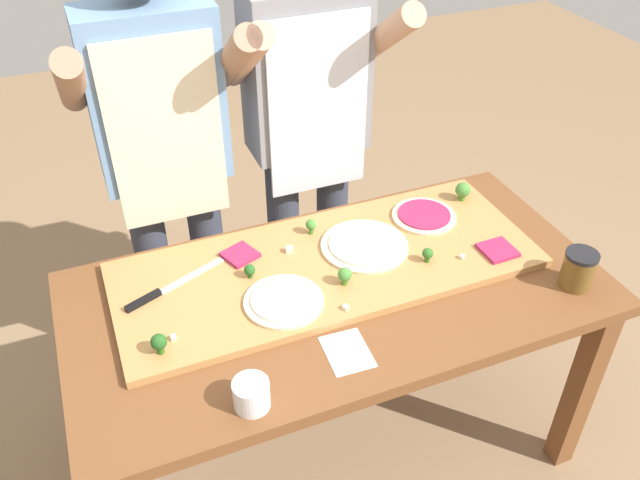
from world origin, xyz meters
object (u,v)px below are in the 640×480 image
object	(u,v)px
broccoli_floret_front_mid	(311,225)
recipe_note	(347,352)
broccoli_floret_back_right	(428,254)
cook_left	(164,148)
pizza_whole_white_garlic	(284,301)
pizza_slice_center	(498,250)
broccoli_floret_front_left	(250,270)
prep_table	(338,315)
broccoli_floret_center_right	(159,343)
cheese_crumble_d	(289,250)
cheese_crumble_c	(462,257)
flour_cup	(251,396)
chefs_knife	(162,291)
sauce_jar	(578,269)
cheese_crumble_a	(173,337)
cook_right	(308,121)
broccoli_floret_front_right	(345,275)
pizza_whole_beet_magenta	(424,216)
broccoli_floret_back_mid	(463,190)
pizza_slice_near_right	(240,255)
pizza_whole_cheese_artichoke	(364,245)
cheese_crumble_b	(346,307)

from	to	relation	value
broccoli_floret_front_mid	recipe_note	world-z (taller)	broccoli_floret_front_mid
broccoli_floret_back_right	cook_left	size ratio (longest dim) A/B	0.03
pizza_whole_white_garlic	broccoli_floret_front_mid	world-z (taller)	broccoli_floret_front_mid
pizza_slice_center	broccoli_floret_front_left	world-z (taller)	broccoli_floret_front_left
prep_table	broccoli_floret_front_mid	world-z (taller)	broccoli_floret_front_mid
broccoli_floret_center_right	cheese_crumble_d	size ratio (longest dim) A/B	3.01
cheese_crumble_d	broccoli_floret_back_right	bearing A→B (deg)	-28.34
cheese_crumble_c	flour_cup	world-z (taller)	flour_cup
chefs_knife	broccoli_floret_center_right	distance (m)	0.24
cheese_crumble_d	sauce_jar	world-z (taller)	sauce_jar
pizza_slice_center	cheese_crumble_c	bearing A→B (deg)	173.85
pizza_whole_white_garlic	cheese_crumble_a	xyz separation A→B (m)	(-0.32, -0.02, -0.00)
chefs_knife	cook_right	distance (m)	0.79
cheese_crumble_c	cook_right	size ratio (longest dim) A/B	0.01
pizza_slice_center	cook_right	size ratio (longest dim) A/B	0.06
recipe_note	cheese_crumble_d	bearing A→B (deg)	90.73
broccoli_floret_front_right	cheese_crumble_a	bearing A→B (deg)	-176.08
broccoli_floret_center_right	cheese_crumble_a	bearing A→B (deg)	39.48
broccoli_floret_front_right	cheese_crumble_a	xyz separation A→B (m)	(-0.51, -0.03, -0.03)
pizza_whole_beet_magenta	cheese_crumble_d	size ratio (longest dim) A/B	10.66
broccoli_floret_back_right	pizza_whole_white_garlic	bearing A→B (deg)	-178.72
broccoli_floret_front_left	recipe_note	world-z (taller)	broccoli_floret_front_left
cheese_crumble_d	cook_right	bearing A→B (deg)	61.40
pizza_slice_center	sauce_jar	distance (m)	0.24
chefs_knife	broccoli_floret_front_mid	distance (m)	0.51
broccoli_floret_back_mid	recipe_note	distance (m)	0.80
chefs_knife	pizza_slice_near_right	xyz separation A→B (m)	(0.25, 0.08, 0.00)
cheese_crumble_d	pizza_whole_cheese_artichoke	bearing A→B (deg)	-15.88
pizza_whole_beet_magenta	pizza_slice_center	bearing A→B (deg)	-63.99
pizza_slice_center	flour_cup	distance (m)	0.91
pizza_whole_white_garlic	cook_right	xyz separation A→B (m)	(0.31, 0.61, 0.21)
pizza_whole_cheese_artichoke	broccoli_floret_center_right	size ratio (longest dim) A/B	4.57
broccoli_floret_center_right	cheese_crumble_d	world-z (taller)	broccoli_floret_center_right
cook_right	cheese_crumble_b	bearing A→B (deg)	-103.08
pizza_slice_near_right	broccoli_floret_back_right	world-z (taller)	broccoli_floret_back_right
cheese_crumble_c	sauce_jar	size ratio (longest dim) A/B	0.11
cook_left	broccoli_floret_back_right	bearing A→B (deg)	-43.10
pizza_whole_beet_magenta	recipe_note	xyz separation A→B (m)	(-0.47, -0.43, -0.03)
broccoli_floret_front_right	cook_left	bearing A→B (deg)	121.67
prep_table	chefs_knife	xyz separation A→B (m)	(-0.48, 0.15, 0.13)
cook_right	pizza_whole_beet_magenta	bearing A→B (deg)	-57.26
recipe_note	cook_left	size ratio (longest dim) A/B	0.09
cook_right	broccoli_floret_center_right	bearing A→B (deg)	-134.92
recipe_note	cook_left	bearing A→B (deg)	108.66
chefs_knife	cook_right	world-z (taller)	cook_right
pizza_slice_center	cook_left	distance (m)	1.10
prep_table	broccoli_floret_front_left	xyz separation A→B (m)	(-0.23, 0.12, 0.15)
pizza_whole_cheese_artichoke	broccoli_floret_front_mid	bearing A→B (deg)	134.50
cheese_crumble_d	recipe_note	distance (m)	0.43
cheese_crumble_d	pizza_whole_beet_magenta	bearing A→B (deg)	0.84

